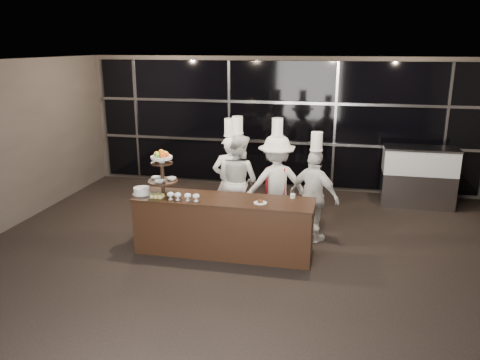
% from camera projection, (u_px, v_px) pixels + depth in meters
% --- Properties ---
extents(room, '(10.00, 10.00, 10.00)m').
position_uv_depth(room, '(231.00, 187.00, 5.95)').
color(room, black).
rests_on(room, ground).
extents(window_wall, '(8.60, 0.10, 2.80)m').
position_uv_depth(window_wall, '(281.00, 124.00, 10.58)').
color(window_wall, black).
rests_on(window_wall, ground).
extents(buffet_counter, '(2.84, 0.74, 0.92)m').
position_uv_depth(buffet_counter, '(224.00, 226.00, 7.45)').
color(buffet_counter, black).
rests_on(buffet_counter, ground).
extents(display_stand, '(0.48, 0.48, 0.74)m').
position_uv_depth(display_stand, '(162.00, 169.00, 7.41)').
color(display_stand, black).
rests_on(display_stand, buffet_counter).
extents(compotes, '(0.53, 0.11, 0.12)m').
position_uv_depth(compotes, '(183.00, 195.00, 7.21)').
color(compotes, silver).
rests_on(compotes, buffet_counter).
extents(layer_cake, '(0.30, 0.30, 0.11)m').
position_uv_depth(layer_cake, '(142.00, 191.00, 7.53)').
color(layer_cake, white).
rests_on(layer_cake, buffet_counter).
extents(pastry_squares, '(0.20, 0.13, 0.05)m').
position_uv_depth(pastry_squares, '(157.00, 196.00, 7.37)').
color(pastry_squares, '#ECDF73').
rests_on(pastry_squares, buffet_counter).
extents(small_plate, '(0.20, 0.20, 0.05)m').
position_uv_depth(small_plate, '(260.00, 202.00, 7.10)').
color(small_plate, white).
rests_on(small_plate, buffet_counter).
extents(chef_cup, '(0.08, 0.08, 0.07)m').
position_uv_depth(chef_cup, '(293.00, 196.00, 7.34)').
color(chef_cup, white).
rests_on(chef_cup, buffet_counter).
extents(display_case, '(1.46, 0.64, 1.24)m').
position_uv_depth(display_case, '(419.00, 174.00, 9.62)').
color(display_case, '#A5A5AA').
rests_on(display_case, ground).
extents(chef_a, '(0.73, 0.60, 2.01)m').
position_uv_depth(chef_a, '(230.00, 181.00, 8.42)').
color(chef_a, white).
rests_on(chef_a, ground).
extents(chef_b, '(1.06, 0.98, 2.05)m').
position_uv_depth(chef_b, '(238.00, 181.00, 8.41)').
color(chef_b, silver).
rests_on(chef_b, ground).
extents(chef_c, '(1.28, 1.00, 2.04)m').
position_uv_depth(chef_c, '(276.00, 184.00, 8.25)').
color(chef_c, white).
rests_on(chef_c, ground).
extents(chef_d, '(1.00, 0.79, 1.89)m').
position_uv_depth(chef_d, '(314.00, 195.00, 7.82)').
color(chef_d, white).
rests_on(chef_d, ground).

